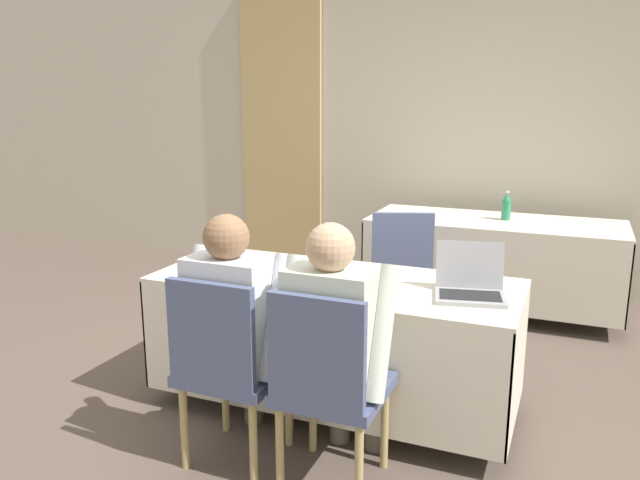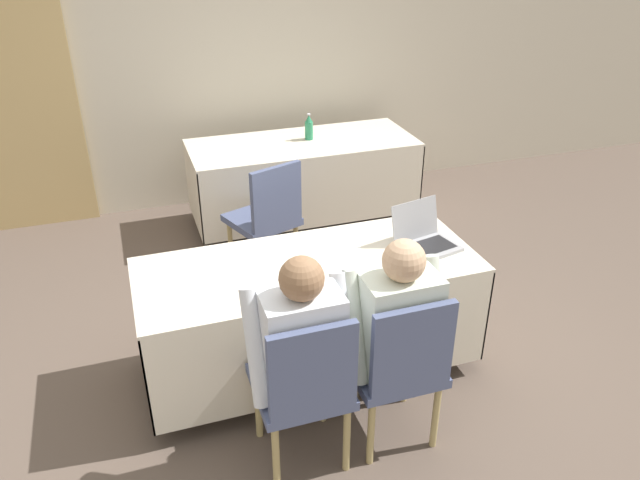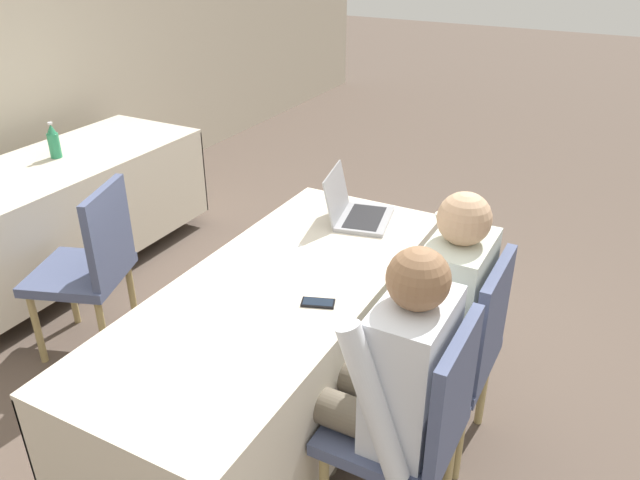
{
  "view_description": "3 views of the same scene",
  "coord_description": "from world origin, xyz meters",
  "px_view_note": "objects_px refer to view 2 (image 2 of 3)",
  "views": [
    {
      "loc": [
        1.13,
        -2.9,
        1.65
      ],
      "look_at": [
        0.0,
        -0.2,
        0.98
      ],
      "focal_mm": 35.0,
      "sensor_mm": 36.0,
      "label": 1
    },
    {
      "loc": [
        -0.88,
        -2.82,
        2.46
      ],
      "look_at": [
        0.0,
        -0.2,
        0.98
      ],
      "focal_mm": 35.0,
      "sensor_mm": 36.0,
      "label": 2
    },
    {
      "loc": [
        -1.8,
        -1.16,
        2.04
      ],
      "look_at": [
        0.0,
        -0.2,
        0.98
      ],
      "focal_mm": 35.0,
      "sensor_mm": 36.0,
      "label": 3
    }
  ],
  "objects_px": {
    "cell_phone": "(313,284)",
    "person_white_shirt": "(392,325)",
    "chair_near_left": "(305,385)",
    "chair_near_right": "(399,364)",
    "water_bottle": "(309,128)",
    "chair_far_spare": "(267,215)",
    "person_checkered_shirt": "(298,344)",
    "laptop": "(425,239)"
  },
  "relations": [
    {
      "from": "cell_phone",
      "to": "person_checkered_shirt",
      "type": "bearing_deg",
      "value": -137.9
    },
    {
      "from": "laptop",
      "to": "person_white_shirt",
      "type": "distance_m",
      "value": 0.73
    },
    {
      "from": "water_bottle",
      "to": "chair_far_spare",
      "type": "xyz_separation_m",
      "value": [
        -0.59,
        -0.85,
        -0.32
      ]
    },
    {
      "from": "water_bottle",
      "to": "chair_far_spare",
      "type": "bearing_deg",
      "value": -124.71
    },
    {
      "from": "chair_near_right",
      "to": "chair_far_spare",
      "type": "bearing_deg",
      "value": -83.91
    },
    {
      "from": "laptop",
      "to": "person_white_shirt",
      "type": "height_order",
      "value": "person_white_shirt"
    },
    {
      "from": "water_bottle",
      "to": "laptop",
      "type": "bearing_deg",
      "value": -88.25
    },
    {
      "from": "chair_near_right",
      "to": "person_white_shirt",
      "type": "height_order",
      "value": "person_white_shirt"
    },
    {
      "from": "cell_phone",
      "to": "chair_near_right",
      "type": "xyz_separation_m",
      "value": [
        0.29,
        -0.47,
        -0.23
      ]
    },
    {
      "from": "chair_near_right",
      "to": "person_white_shirt",
      "type": "xyz_separation_m",
      "value": [
        0.0,
        0.1,
        0.16
      ]
    },
    {
      "from": "laptop",
      "to": "chair_near_right",
      "type": "distance_m",
      "value": 0.85
    },
    {
      "from": "cell_phone",
      "to": "chair_near_right",
      "type": "relative_size",
      "value": 0.15
    },
    {
      "from": "laptop",
      "to": "chair_near_left",
      "type": "distance_m",
      "value": 1.18
    },
    {
      "from": "laptop",
      "to": "chair_far_spare",
      "type": "bearing_deg",
      "value": 106.97
    },
    {
      "from": "laptop",
      "to": "person_checkered_shirt",
      "type": "distance_m",
      "value": 1.1
    },
    {
      "from": "cell_phone",
      "to": "person_white_shirt",
      "type": "relative_size",
      "value": 0.12
    },
    {
      "from": "person_checkered_shirt",
      "to": "person_white_shirt",
      "type": "distance_m",
      "value": 0.48
    },
    {
      "from": "chair_far_spare",
      "to": "person_white_shirt",
      "type": "relative_size",
      "value": 0.78
    },
    {
      "from": "chair_near_right",
      "to": "person_checkered_shirt",
      "type": "distance_m",
      "value": 0.51
    },
    {
      "from": "person_white_shirt",
      "to": "chair_near_right",
      "type": "bearing_deg",
      "value": 90.0
    },
    {
      "from": "cell_phone",
      "to": "person_checkered_shirt",
      "type": "height_order",
      "value": "person_checkered_shirt"
    },
    {
      "from": "person_white_shirt",
      "to": "laptop",
      "type": "bearing_deg",
      "value": -129.1
    },
    {
      "from": "chair_near_left",
      "to": "chair_far_spare",
      "type": "xyz_separation_m",
      "value": [
        0.28,
        1.82,
        0.0
      ]
    },
    {
      "from": "chair_far_spare",
      "to": "chair_near_left",
      "type": "bearing_deg",
      "value": 60.93
    },
    {
      "from": "chair_near_right",
      "to": "chair_near_left",
      "type": "bearing_deg",
      "value": 0.0
    },
    {
      "from": "cell_phone",
      "to": "water_bottle",
      "type": "xyz_separation_m",
      "value": [
        0.68,
        2.19,
        0.09
      ]
    },
    {
      "from": "chair_near_right",
      "to": "chair_far_spare",
      "type": "height_order",
      "value": "same"
    },
    {
      "from": "laptop",
      "to": "person_checkered_shirt",
      "type": "xyz_separation_m",
      "value": [
        -0.93,
        -0.56,
        -0.11
      ]
    },
    {
      "from": "laptop",
      "to": "chair_near_left",
      "type": "height_order",
      "value": "laptop"
    },
    {
      "from": "cell_phone",
      "to": "person_white_shirt",
      "type": "bearing_deg",
      "value": -72.93
    },
    {
      "from": "laptop",
      "to": "cell_phone",
      "type": "height_order",
      "value": "laptop"
    },
    {
      "from": "chair_far_spare",
      "to": "person_checkered_shirt",
      "type": "bearing_deg",
      "value": 60.4
    },
    {
      "from": "water_bottle",
      "to": "person_checkered_shirt",
      "type": "bearing_deg",
      "value": -108.82
    },
    {
      "from": "cell_phone",
      "to": "chair_near_left",
      "type": "xyz_separation_m",
      "value": [
        -0.19,
        -0.47,
        -0.23
      ]
    },
    {
      "from": "chair_near_right",
      "to": "person_checkered_shirt",
      "type": "xyz_separation_m",
      "value": [
        -0.48,
        0.1,
        0.16
      ]
    },
    {
      "from": "water_bottle",
      "to": "person_checkered_shirt",
      "type": "height_order",
      "value": "person_checkered_shirt"
    },
    {
      "from": "chair_near_left",
      "to": "chair_near_right",
      "type": "distance_m",
      "value": 0.48
    },
    {
      "from": "cell_phone",
      "to": "chair_far_spare",
      "type": "bearing_deg",
      "value": 65.67
    },
    {
      "from": "chair_near_left",
      "to": "person_white_shirt",
      "type": "relative_size",
      "value": 0.78
    },
    {
      "from": "cell_phone",
      "to": "person_checkered_shirt",
      "type": "xyz_separation_m",
      "value": [
        -0.19,
        -0.37,
        -0.07
      ]
    },
    {
      "from": "water_bottle",
      "to": "chair_near_left",
      "type": "relative_size",
      "value": 0.24
    },
    {
      "from": "person_white_shirt",
      "to": "chair_near_left",
      "type": "bearing_deg",
      "value": 12.2
    }
  ]
}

